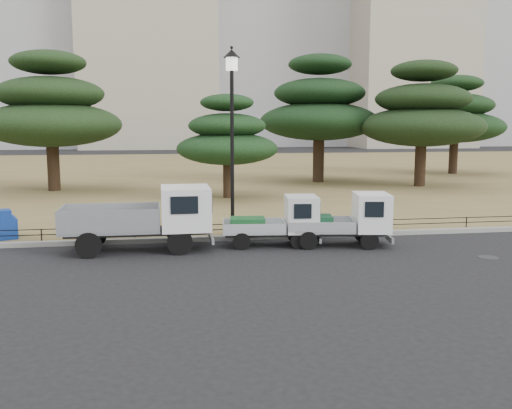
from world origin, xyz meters
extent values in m
plane|color=black|center=(0.00, 0.00, 0.00)|extent=(220.00, 220.00, 0.00)
cube|color=olive|center=(0.00, 30.60, 0.07)|extent=(120.00, 56.00, 0.15)
cube|color=gray|center=(0.00, 2.60, 0.08)|extent=(120.00, 0.25, 0.16)
cylinder|color=black|center=(-2.56, 0.63, 0.39)|extent=(0.78, 0.16, 0.78)
cylinder|color=black|center=(-2.57, 2.31, 0.39)|extent=(0.78, 0.16, 0.78)
cylinder|color=black|center=(-5.25, 0.61, 0.39)|extent=(0.78, 0.16, 0.78)
cylinder|color=black|center=(-5.25, 2.30, 0.39)|extent=(0.78, 0.16, 0.78)
cube|color=#2D2D30|center=(-3.87, 1.46, 0.59)|extent=(4.34, 0.94, 0.14)
cube|color=gray|center=(-4.65, 1.46, 1.04)|extent=(3.02, 1.71, 0.76)
cube|color=silver|center=(-2.34, 1.47, 1.33)|extent=(1.51, 1.85, 1.33)
cylinder|color=black|center=(1.19, 0.85, 0.27)|extent=(0.55, 0.20, 0.54)
cylinder|color=black|center=(1.32, 2.02, 0.27)|extent=(0.55, 0.20, 0.54)
cylinder|color=black|center=(-0.61, 1.04, 0.27)|extent=(0.55, 0.20, 0.54)
cylinder|color=black|center=(-0.48, 2.21, 0.27)|extent=(0.55, 0.20, 0.54)
cube|color=#2D2D30|center=(0.38, 1.53, 0.40)|extent=(2.97, 0.97, 0.13)
cube|color=silver|center=(-0.15, 1.58, 0.64)|extent=(2.13, 1.43, 0.36)
cube|color=silver|center=(1.41, 1.42, 1.04)|extent=(1.15, 1.44, 1.17)
cube|color=#195728|center=(-0.35, 1.60, 0.73)|extent=(1.18, 0.91, 0.40)
cylinder|color=black|center=(3.38, 0.41, 0.29)|extent=(0.60, 0.25, 0.58)
cylinder|color=black|center=(3.59, 1.66, 0.29)|extent=(0.60, 0.25, 0.58)
cylinder|color=black|center=(1.48, 0.73, 0.29)|extent=(0.60, 0.25, 0.58)
cylinder|color=black|center=(1.69, 1.98, 0.29)|extent=(0.60, 0.25, 0.58)
cube|color=#2D2D30|center=(2.56, 1.19, 0.42)|extent=(3.19, 1.23, 0.14)
cube|color=#AEAFB5|center=(2.01, 1.29, 0.68)|extent=(2.34, 1.66, 0.39)
cube|color=white|center=(3.65, 1.01, 1.10)|extent=(1.31, 1.59, 1.22)
cube|color=#164E2D|center=(1.79, 1.32, 0.78)|extent=(1.31, 1.04, 0.42)
cylinder|color=black|center=(-0.68, 2.90, 0.24)|extent=(0.47, 0.47, 0.17)
cylinder|color=black|center=(-0.68, 2.90, 3.02)|extent=(0.13, 0.13, 5.39)
cylinder|color=white|center=(-0.68, 2.90, 5.93)|extent=(0.43, 0.43, 0.43)
cone|color=black|center=(-0.68, 2.90, 6.28)|extent=(0.56, 0.56, 0.27)
cylinder|color=black|center=(0.00, 2.75, 0.35)|extent=(38.00, 0.03, 0.03)
cylinder|color=black|center=(0.00, 2.75, 0.53)|extent=(38.00, 0.03, 0.03)
cylinder|color=black|center=(0.00, 2.75, 0.35)|extent=(0.04, 0.04, 0.40)
cylinder|color=#2D2D30|center=(6.50, -1.20, 0.01)|extent=(0.60, 0.60, 0.01)
cylinder|color=black|center=(-9.26, 17.77, 1.69)|extent=(0.69, 0.69, 3.09)
ellipsoid|color=#1B3015|center=(-9.26, 17.77, 3.93)|extent=(7.92, 7.92, 2.53)
ellipsoid|color=#1B3015|center=(-9.26, 17.77, 5.66)|extent=(6.05, 6.05, 1.94)
ellipsoid|color=#1B3015|center=(-9.26, 17.77, 7.40)|extent=(4.18, 4.18, 1.34)
cylinder|color=black|center=(0.28, 12.97, 1.19)|extent=(0.47, 0.47, 2.08)
ellipsoid|color=#163216|center=(0.28, 12.97, 2.70)|extent=(5.25, 5.25, 1.68)
ellipsoid|color=#163216|center=(0.28, 12.97, 3.88)|extent=(4.01, 4.01, 1.28)
ellipsoid|color=#163216|center=(0.28, 12.97, 5.05)|extent=(2.77, 2.77, 0.89)
cylinder|color=black|center=(7.19, 20.29, 1.78)|extent=(0.73, 0.73, 3.26)
ellipsoid|color=black|center=(7.19, 20.29, 4.15)|extent=(7.85, 7.85, 2.51)
ellipsoid|color=black|center=(7.19, 20.29, 5.98)|extent=(5.99, 5.99, 1.92)
ellipsoid|color=black|center=(7.19, 20.29, 7.82)|extent=(4.14, 4.14, 1.32)
cylinder|color=black|center=(12.70, 16.68, 1.64)|extent=(0.67, 0.67, 2.98)
ellipsoid|color=black|center=(12.70, 16.68, 3.80)|extent=(7.57, 7.57, 2.42)
ellipsoid|color=black|center=(12.70, 16.68, 5.48)|extent=(5.78, 5.78, 1.85)
ellipsoid|color=black|center=(12.70, 16.68, 7.16)|extent=(3.99, 3.99, 1.28)
cylinder|color=black|center=(19.28, 24.85, 1.62)|extent=(0.66, 0.66, 2.94)
ellipsoid|color=black|center=(19.28, 24.85, 3.75)|extent=(7.50, 7.50, 2.40)
ellipsoid|color=black|center=(19.28, 24.85, 5.40)|extent=(5.73, 5.73, 1.83)
ellipsoid|color=black|center=(19.28, 24.85, 7.06)|extent=(3.96, 3.96, 1.27)
cube|color=#AAA08C|center=(40.00, 82.00, 24.00)|extent=(20.00, 18.00, 48.00)
camera|label=1|loc=(-3.01, -16.46, 3.92)|focal=40.00mm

